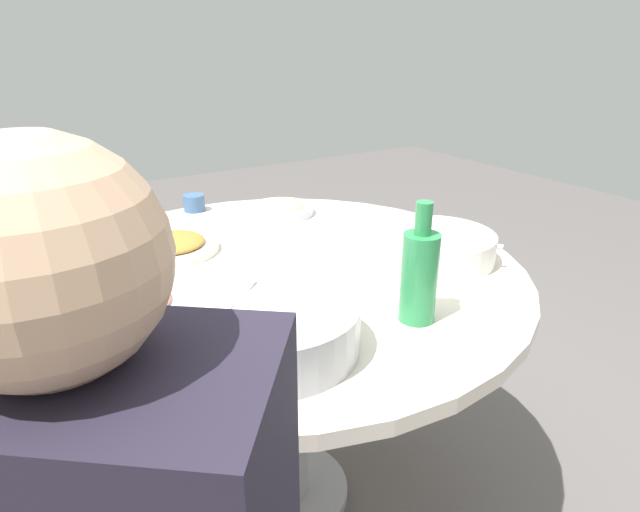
{
  "coord_description": "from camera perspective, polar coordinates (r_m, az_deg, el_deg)",
  "views": [
    {
      "loc": [
        -0.56,
        -1.09,
        1.27
      ],
      "look_at": [
        0.05,
        -0.12,
        0.81
      ],
      "focal_mm": 29.97,
      "sensor_mm": 36.0,
      "label": 1
    }
  ],
  "objects": [
    {
      "name": "dish_tofu_braise",
      "position": [
        1.47,
        -15.53,
        1.09
      ],
      "size": [
        0.25,
        0.25,
        0.04
      ],
      "color": "silver",
      "rests_on": "round_dining_table"
    },
    {
      "name": "tea_cup_side",
      "position": [
        1.41,
        -27.15,
        -0.93
      ],
      "size": [
        0.08,
        0.08,
        0.06
      ],
      "primitive_type": "cylinder",
      "color": "silver",
      "rests_on": "round_dining_table"
    },
    {
      "name": "dish_noodles",
      "position": [
        1.73,
        -4.29,
        5.06
      ],
      "size": [
        0.22,
        0.22,
        0.04
      ],
      "color": "silver",
      "rests_on": "round_dining_table"
    },
    {
      "name": "green_bottle",
      "position": [
        1.07,
        10.56,
        -1.93
      ],
      "size": [
        0.07,
        0.07,
        0.25
      ],
      "color": "#2E8E4E",
      "rests_on": "round_dining_table"
    },
    {
      "name": "round_dining_table",
      "position": [
        1.39,
        -4.36,
        -6.32
      ],
      "size": [
        1.22,
        1.22,
        0.74
      ],
      "color": "#99999E",
      "rests_on": "ground"
    },
    {
      "name": "tea_cup_near",
      "position": [
        1.29,
        -29.0,
        -3.76
      ],
      "size": [
        0.07,
        0.07,
        0.05
      ],
      "primitive_type": "cylinder",
      "color": "#354C8A",
      "rests_on": "round_dining_table"
    },
    {
      "name": "dish_shrimp",
      "position": [
        1.17,
        -20.18,
        -5.07
      ],
      "size": [
        0.24,
        0.24,
        0.05
      ],
      "color": "white",
      "rests_on": "round_dining_table"
    },
    {
      "name": "tea_cup_far",
      "position": [
        1.81,
        -13.29,
        5.54
      ],
      "size": [
        0.07,
        0.07,
        0.05
      ],
      "primitive_type": "cylinder",
      "color": "#3C5E8B",
      "rests_on": "round_dining_table"
    },
    {
      "name": "rice_bowl",
      "position": [
        0.98,
        -5.16,
        -7.45
      ],
      "size": [
        0.32,
        0.32,
        0.1
      ],
      "color": "#B2B5BA",
      "rests_on": "round_dining_table"
    },
    {
      "name": "ground",
      "position": [
        1.76,
        -3.73,
        -23.92
      ],
      "size": [
        8.0,
        8.0,
        0.0
      ],
      "primitive_type": "plane",
      "color": "#5A5452"
    },
    {
      "name": "soup_bowl",
      "position": [
        1.39,
        12.29,
        0.93
      ],
      "size": [
        0.29,
        0.29,
        0.07
      ],
      "color": "white",
      "rests_on": "round_dining_table"
    }
  ]
}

